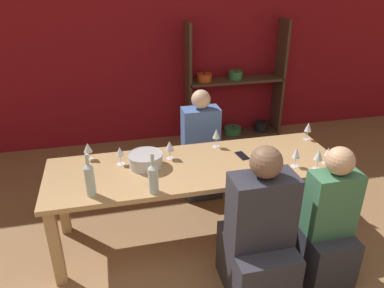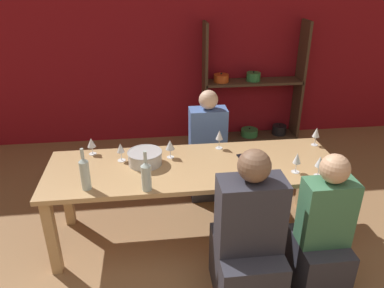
% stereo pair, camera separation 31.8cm
% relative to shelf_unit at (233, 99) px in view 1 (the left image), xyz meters
% --- Properties ---
extents(wall_back_red, '(8.80, 0.06, 2.70)m').
position_rel_shelf_unit_xyz_m(wall_back_red, '(-1.05, 0.20, 0.78)').
color(wall_back_red, maroon).
rests_on(wall_back_red, ground_plane).
extents(shelf_unit, '(1.36, 0.30, 1.62)m').
position_rel_shelf_unit_xyz_m(shelf_unit, '(0.00, 0.00, 0.00)').
color(shelf_unit, '#4C3828').
rests_on(shelf_unit, ground_plane).
extents(dining_table, '(2.47, 0.80, 0.74)m').
position_rel_shelf_unit_xyz_m(dining_table, '(-1.05, -2.04, 0.08)').
color(dining_table, tan).
rests_on(dining_table, ground_plane).
extents(mixing_bowl, '(0.30, 0.30, 0.12)m').
position_rel_shelf_unit_xyz_m(mixing_bowl, '(-1.45, -1.96, 0.23)').
color(mixing_bowl, '#B7BABC').
rests_on(mixing_bowl, dining_table).
extents(wine_bottle_green, '(0.08, 0.08, 0.32)m').
position_rel_shelf_unit_xyz_m(wine_bottle_green, '(-1.45, -2.37, 0.29)').
color(wine_bottle_green, '#B2C6C1').
rests_on(wine_bottle_green, dining_table).
extents(wine_bottle_dark, '(0.07, 0.07, 0.34)m').
position_rel_shelf_unit_xyz_m(wine_bottle_dark, '(-1.90, -2.30, 0.31)').
color(wine_bottle_dark, '#B2C6C1').
rests_on(wine_bottle_dark, dining_table).
extents(wine_glass_red_a, '(0.07, 0.07, 0.15)m').
position_rel_shelf_unit_xyz_m(wine_glass_red_a, '(0.05, -2.27, 0.27)').
color(wine_glass_red_a, white).
rests_on(wine_glass_red_a, dining_table).
extents(wine_glass_red_b, '(0.07, 0.07, 0.17)m').
position_rel_shelf_unit_xyz_m(wine_glass_red_b, '(-1.66, -1.88, 0.28)').
color(wine_glass_red_b, white).
rests_on(wine_glass_red_b, dining_table).
extents(wine_glass_white_a, '(0.07, 0.07, 0.18)m').
position_rel_shelf_unit_xyz_m(wine_glass_white_a, '(0.12, -1.79, 0.29)').
color(wine_glass_white_a, white).
rests_on(wine_glass_white_a, dining_table).
extents(wine_glass_red_c, '(0.07, 0.07, 0.18)m').
position_rel_shelf_unit_xyz_m(wine_glass_red_c, '(-0.08, -2.33, 0.29)').
color(wine_glass_red_c, white).
rests_on(wine_glass_red_c, dining_table).
extents(wine_glass_red_d, '(0.08, 0.08, 0.15)m').
position_rel_shelf_unit_xyz_m(wine_glass_red_d, '(-1.92, -1.73, 0.28)').
color(wine_glass_red_d, white).
rests_on(wine_glass_red_d, dining_table).
extents(wine_glass_empty_a, '(0.07, 0.07, 0.15)m').
position_rel_shelf_unit_xyz_m(wine_glass_empty_a, '(0.11, -2.37, 0.27)').
color(wine_glass_empty_a, white).
rests_on(wine_glass_empty_a, dining_table).
extents(wine_glass_white_b, '(0.08, 0.08, 0.17)m').
position_rel_shelf_unit_xyz_m(wine_glass_white_b, '(-1.24, -1.87, 0.29)').
color(wine_glass_white_b, white).
rests_on(wine_glass_white_b, dining_table).
extents(wine_glass_empty_b, '(0.07, 0.07, 0.17)m').
position_rel_shelf_unit_xyz_m(wine_glass_empty_b, '(-0.24, -2.25, 0.29)').
color(wine_glass_empty_b, white).
rests_on(wine_glass_empty_b, dining_table).
extents(wine_glass_red_e, '(0.07, 0.07, 0.18)m').
position_rel_shelf_unit_xyz_m(wine_glass_red_e, '(-0.78, -1.75, 0.30)').
color(wine_glass_red_e, white).
rests_on(wine_glass_red_e, dining_table).
extents(cell_phone, '(0.09, 0.16, 0.01)m').
position_rel_shelf_unit_xyz_m(cell_phone, '(-0.61, -1.98, 0.17)').
color(cell_phone, black).
rests_on(cell_phone, dining_table).
extents(person_near_a, '(0.36, 0.45, 1.15)m').
position_rel_shelf_unit_xyz_m(person_near_a, '(-0.20, -2.76, -0.14)').
color(person_near_a, '#2D2D38').
rests_on(person_near_a, ground_plane).
extents(person_far_a, '(0.38, 0.48, 1.15)m').
position_rel_shelf_unit_xyz_m(person_far_a, '(-0.81, -1.30, -0.15)').
color(person_far_a, '#2D2D38').
rests_on(person_far_a, ground_plane).
extents(person_near_b, '(0.45, 0.57, 1.22)m').
position_rel_shelf_unit_xyz_m(person_near_b, '(-0.75, -2.76, -0.13)').
color(person_near_b, '#2D2D38').
rests_on(person_near_b, ground_plane).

